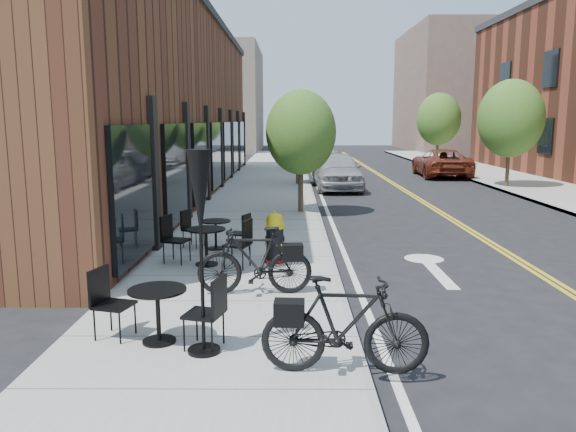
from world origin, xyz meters
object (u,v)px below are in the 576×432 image
object	(u,v)px
patio_umbrella	(200,209)
parked_car_far	(441,163)
parked_car_c	(324,155)
parked_car_b	(328,166)
fire_hydrant	(275,238)
bicycle_right	(345,325)
bistro_set_c	(216,230)
bistro_set_a	(158,307)
bicycle_left	(255,261)
parked_car_a	(337,171)
bistro_set_b	(206,241)

from	to	relation	value
patio_umbrella	parked_car_far	distance (m)	25.22
patio_umbrella	parked_car_c	bearing A→B (deg)	84.04
parked_car_b	parked_car_far	size ratio (longest dim) A/B	0.75
fire_hydrant	parked_car_c	distance (m)	27.39
fire_hydrant	patio_umbrella	world-z (taller)	patio_umbrella
bicycle_right	parked_car_c	size ratio (longest dim) A/B	0.44
parked_car_b	bistro_set_c	bearing A→B (deg)	-107.70
bistro_set_a	parked_car_c	distance (m)	31.76
bicycle_left	parked_car_a	world-z (taller)	parked_car_a
fire_hydrant	bistro_set_a	world-z (taller)	fire_hydrant
bistro_set_a	bicycle_left	bearing A→B (deg)	76.81
bistro_set_c	parked_car_c	xyz separation A→B (m)	(3.93, 26.12, 0.09)
bistro_set_a	bistro_set_c	bearing A→B (deg)	105.01
parked_car_a	bistro_set_c	bearing A→B (deg)	-108.66
bicycle_right	parked_car_a	size ratio (longest dim) A/B	0.39
parked_car_b	parked_car_far	bearing A→B (deg)	3.61
parked_car_c	bistro_set_c	bearing A→B (deg)	-106.21
bicycle_left	parked_car_b	size ratio (longest dim) A/B	0.48
bistro_set_c	parked_car_c	world-z (taller)	parked_car_c
parked_car_a	parked_car_c	distance (m)	14.02
fire_hydrant	bistro_set_c	distance (m)	1.79
parked_car_b	parked_car_far	world-z (taller)	parked_car_far
bicycle_left	parked_car_c	xyz separation A→B (m)	(2.83, 29.44, -0.06)
bicycle_right	bistro_set_a	xyz separation A→B (m)	(-2.34, 0.90, -0.10)
parked_car_c	parked_car_b	bearing A→B (deg)	-99.44
bistro_set_b	patio_umbrella	size ratio (longest dim) A/B	0.73
patio_umbrella	parked_car_b	world-z (taller)	patio_umbrella
bistro_set_b	parked_car_far	bearing A→B (deg)	80.06
bicycle_left	parked_car_c	distance (m)	29.58
fire_hydrant	parked_car_b	size ratio (longest dim) A/B	0.26
fire_hydrant	patio_umbrella	distance (m)	4.80
parked_car_far	bicycle_right	bearing A→B (deg)	75.32
bistro_set_a	patio_umbrella	size ratio (longest dim) A/B	0.71
bicycle_left	bistro_set_a	bearing A→B (deg)	-31.99
bistro_set_c	patio_umbrella	world-z (taller)	patio_umbrella
bistro_set_b	patio_umbrella	xyz separation A→B (m)	(0.60, -4.29, 1.33)
patio_umbrella	parked_car_far	bearing A→B (deg)	68.73
bistro_set_b	parked_car_b	distance (m)	18.57
parked_car_c	parked_car_far	size ratio (longest dim) A/B	0.83
bicycle_left	bicycle_right	size ratio (longest dim) A/B	1.00
patio_umbrella	parked_car_c	size ratio (longest dim) A/B	0.58
parked_car_a	parked_car_b	xyz separation A→B (m)	(-0.06, 4.70, -0.17)
fire_hydrant	bistro_set_c	world-z (taller)	fire_hydrant
bicycle_right	bistro_set_a	size ratio (longest dim) A/B	1.07
bicycle_right	bistro_set_b	bearing A→B (deg)	28.37
bistro_set_c	fire_hydrant	bearing A→B (deg)	-18.12
bistro_set_b	parked_car_a	world-z (taller)	parked_car_a
fire_hydrant	patio_umbrella	size ratio (longest dim) A/B	0.41
bicycle_right	bicycle_left	bearing A→B (deg)	25.32
bistro_set_a	bistro_set_b	distance (m)	3.98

